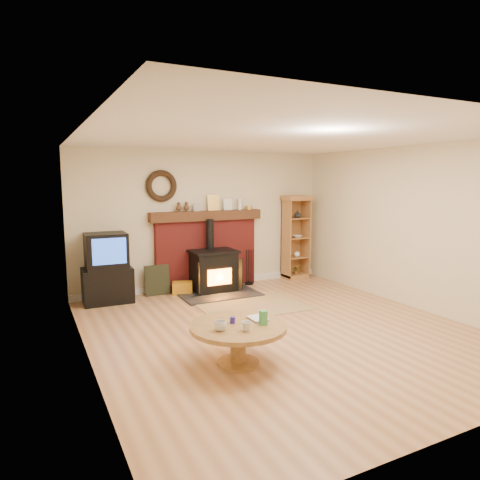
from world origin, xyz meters
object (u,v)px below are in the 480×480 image
wood_stove (214,272)px  tv_unit (107,269)px  curio_cabinet (295,237)px  coffee_table (238,332)px

wood_stove → tv_unit: 1.89m
wood_stove → curio_cabinet: curio_cabinet is taller
curio_cabinet → coffee_table: bearing=-132.0°
wood_stove → curio_cabinet: bearing=8.0°
tv_unit → coffee_table: bearing=-74.8°
tv_unit → coffee_table: size_ratio=1.08×
wood_stove → coffee_table: size_ratio=1.29×
curio_cabinet → wood_stove: bearing=-172.0°
wood_stove → coffee_table: 3.18m
wood_stove → tv_unit: wood_stove is taller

